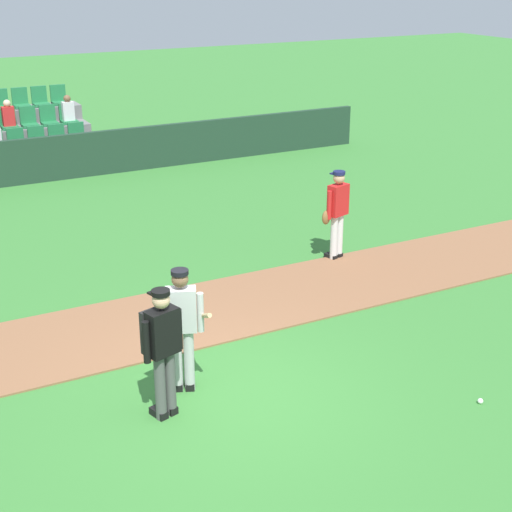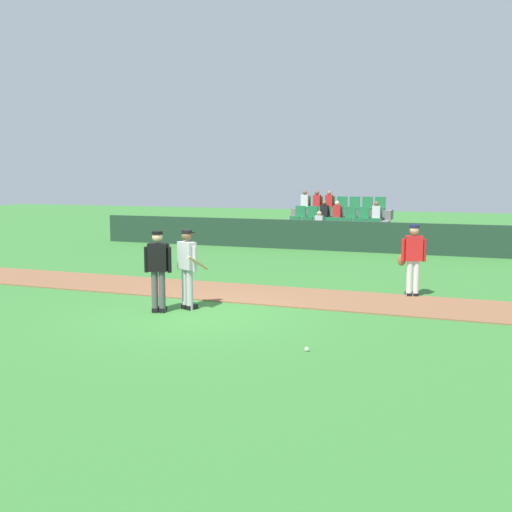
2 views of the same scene
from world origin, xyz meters
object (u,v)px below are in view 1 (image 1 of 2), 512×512
(umpire_home_plate, at_px, (162,346))
(runner_red_jersey, at_px, (337,212))
(baseball, at_px, (480,401))
(batter_grey_jersey, at_px, (182,325))

(umpire_home_plate, height_order, runner_red_jersey, same)
(umpire_home_plate, height_order, baseball, umpire_home_plate)
(umpire_home_plate, distance_m, runner_red_jersey, 6.10)
(batter_grey_jersey, relative_size, umpire_home_plate, 1.00)
(umpire_home_plate, bearing_deg, batter_grey_jersey, 45.43)
(batter_grey_jersey, distance_m, umpire_home_plate, 0.66)
(batter_grey_jersey, relative_size, runner_red_jersey, 1.00)
(batter_grey_jersey, distance_m, runner_red_jersey, 5.46)
(umpire_home_plate, bearing_deg, runner_red_jersey, 35.91)
(baseball, bearing_deg, batter_grey_jersey, 147.00)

